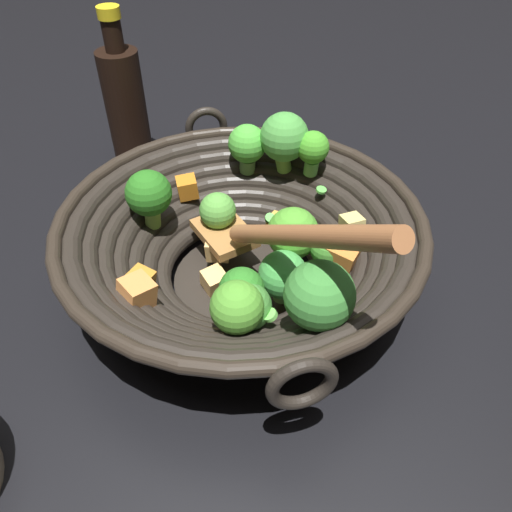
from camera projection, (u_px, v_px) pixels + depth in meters
ground_plane at (242, 284)px, 0.55m from camera, size 4.00×4.00×0.00m
wok at (243, 240)px, 0.51m from camera, size 0.37×0.37×0.21m
soy_sauce_bottle at (125, 104)px, 0.69m from camera, size 0.06×0.06×0.21m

